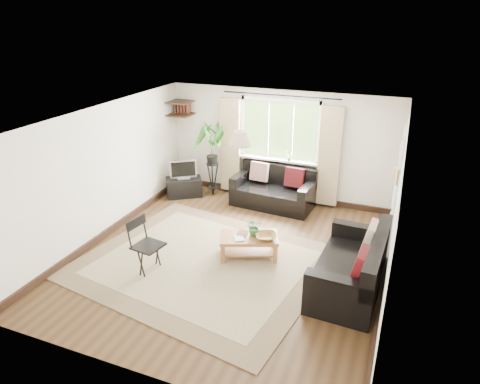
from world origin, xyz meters
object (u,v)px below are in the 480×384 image
at_px(sofa_back, 273,188).
at_px(palm_stand, 212,161).
at_px(coffee_table, 249,246).
at_px(sofa_right, 350,263).
at_px(folding_chair, 148,247).
at_px(tv_stand, 184,187).

height_order(sofa_back, palm_stand, palm_stand).
bearing_deg(palm_stand, coffee_table, -52.60).
relative_size(sofa_right, coffee_table, 1.89).
relative_size(coffee_table, palm_stand, 0.59).
xyz_separation_m(palm_stand, folding_chair, (0.36, -3.21, -0.37)).
xyz_separation_m(sofa_back, sofa_right, (1.95, -2.42, 0.03)).
height_order(sofa_right, coffee_table, sofa_right).
height_order(coffee_table, tv_stand, tv_stand).
bearing_deg(sofa_right, folding_chair, -73.61).
xyz_separation_m(tv_stand, palm_stand, (0.58, 0.29, 0.61)).
bearing_deg(palm_stand, sofa_right, -36.23).
bearing_deg(sofa_back, coffee_table, -78.80).
xyz_separation_m(sofa_back, folding_chair, (-1.09, -3.14, 0.05)).
bearing_deg(folding_chair, sofa_right, -68.00).
relative_size(sofa_right, palm_stand, 1.12).
distance_m(sofa_back, sofa_right, 3.11).
bearing_deg(folding_chair, sofa_back, -10.41).
relative_size(sofa_back, folding_chair, 1.89).
bearing_deg(coffee_table, palm_stand, 127.40).
relative_size(sofa_right, folding_chair, 2.04).
xyz_separation_m(tv_stand, folding_chair, (0.94, -2.92, 0.24)).
relative_size(coffee_table, folding_chair, 1.08).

